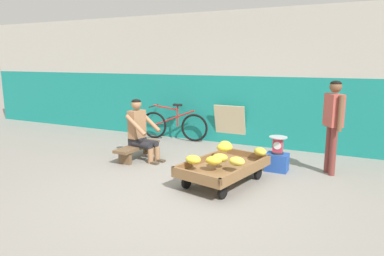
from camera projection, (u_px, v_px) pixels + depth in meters
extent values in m
plane|color=gray|center=(179.00, 194.00, 4.88)|extent=(80.00, 80.00, 0.00)
cube|color=#19847A|center=(250.00, 110.00, 7.65)|extent=(16.00, 0.30, 1.51)
cube|color=#B7B2A8|center=(252.00, 43.00, 7.37)|extent=(16.00, 0.30, 1.38)
cube|color=brown|center=(224.00, 169.00, 5.24)|extent=(1.13, 1.59, 0.05)
cube|color=brown|center=(203.00, 159.00, 5.47)|extent=(0.35, 1.42, 0.10)
cube|color=brown|center=(247.00, 169.00, 4.98)|extent=(0.35, 1.42, 0.10)
cube|color=brown|center=(247.00, 154.00, 5.77)|extent=(0.83, 0.22, 0.10)
cube|color=brown|center=(195.00, 176.00, 4.69)|extent=(0.83, 0.22, 0.10)
cylinder|color=black|center=(224.00, 166.00, 5.85)|extent=(0.09, 0.19, 0.18)
cylinder|color=black|center=(258.00, 174.00, 5.47)|extent=(0.09, 0.19, 0.18)
cylinder|color=black|center=(187.00, 182.00, 5.07)|extent=(0.09, 0.19, 0.18)
cylinder|color=black|center=(223.00, 192.00, 4.69)|extent=(0.09, 0.19, 0.18)
ellipsoid|color=yellow|center=(237.00, 161.00, 4.96)|extent=(0.26, 0.21, 0.13)
ellipsoid|color=gold|center=(220.00, 158.00, 5.14)|extent=(0.28, 0.23, 0.13)
ellipsoid|color=gold|center=(260.00, 152.00, 5.49)|extent=(0.30, 0.30, 0.13)
ellipsoid|color=yellow|center=(193.00, 160.00, 5.04)|extent=(0.26, 0.21, 0.13)
ellipsoid|color=gold|center=(214.00, 160.00, 5.00)|extent=(0.27, 0.22, 0.13)
ellipsoid|color=gold|center=(225.00, 145.00, 5.35)|extent=(0.30, 0.29, 0.13)
ellipsoid|color=gold|center=(225.00, 147.00, 5.25)|extent=(0.29, 0.25, 0.13)
cube|color=brown|center=(138.00, 146.00, 6.57)|extent=(0.32, 1.11, 0.05)
cube|color=brown|center=(149.00, 149.00, 6.93)|extent=(0.24, 0.08, 0.22)
cube|color=brown|center=(125.00, 158.00, 6.26)|extent=(0.24, 0.08, 0.22)
cylinder|color=#9E704C|center=(157.00, 154.00, 6.44)|extent=(0.10, 0.10, 0.27)
cube|color=#4C3D2D|center=(160.00, 160.00, 6.43)|extent=(0.23, 0.12, 0.04)
cylinder|color=#232328|center=(149.00, 143.00, 6.52)|extent=(0.41, 0.19, 0.13)
cylinder|color=#9E704C|center=(151.00, 156.00, 6.29)|extent=(0.10, 0.10, 0.27)
cube|color=#4C3D2D|center=(153.00, 163.00, 6.28)|extent=(0.23, 0.12, 0.04)
cylinder|color=#232328|center=(142.00, 145.00, 6.37)|extent=(0.41, 0.19, 0.13)
cube|color=#232328|center=(137.00, 141.00, 6.55)|extent=(0.26, 0.31, 0.14)
cube|color=#9E704C|center=(137.00, 124.00, 6.49)|extent=(0.22, 0.34, 0.52)
cylinder|color=#9E704C|center=(150.00, 122.00, 6.55)|extent=(0.48, 0.14, 0.36)
cylinder|color=#9E704C|center=(136.00, 125.00, 6.23)|extent=(0.48, 0.14, 0.36)
sphere|color=#9E704C|center=(136.00, 104.00, 6.41)|extent=(0.19, 0.19, 0.19)
ellipsoid|color=black|center=(136.00, 101.00, 6.40)|extent=(0.17, 0.17, 0.09)
cube|color=#234CA8|center=(277.00, 162.00, 5.87)|extent=(0.36, 0.28, 0.30)
cylinder|color=#28282D|center=(277.00, 153.00, 5.83)|extent=(0.20, 0.20, 0.03)
cube|color=#C6384C|center=(278.00, 145.00, 5.81)|extent=(0.16, 0.10, 0.24)
cylinder|color=white|center=(277.00, 146.00, 5.76)|extent=(0.13, 0.01, 0.13)
cylinder|color=#B2B5BA|center=(278.00, 137.00, 5.78)|extent=(0.30, 0.30, 0.01)
torus|color=black|center=(154.00, 125.00, 8.29)|extent=(0.64, 0.12, 0.64)
torus|color=black|center=(194.00, 128.00, 7.96)|extent=(0.64, 0.12, 0.64)
cylinder|color=#AD231E|center=(174.00, 118.00, 8.09)|extent=(1.03, 0.15, 0.43)
cylinder|color=#AD231E|center=(178.00, 117.00, 8.05)|extent=(0.04, 0.04, 0.48)
cylinder|color=#AD231E|center=(166.00, 107.00, 8.11)|extent=(0.61, 0.11, 0.12)
cube|color=black|center=(178.00, 105.00, 8.00)|extent=(0.21, 0.12, 0.05)
cylinder|color=black|center=(154.00, 106.00, 8.20)|extent=(0.08, 0.48, 0.03)
cube|color=#C6B289|center=(230.00, 125.00, 7.71)|extent=(0.70, 0.24, 0.88)
cylinder|color=brown|center=(333.00, 151.00, 5.59)|extent=(0.10, 0.10, 0.80)
cylinder|color=brown|center=(328.00, 149.00, 5.75)|extent=(0.10, 0.10, 0.80)
cube|color=#B24C42|center=(334.00, 110.00, 5.54)|extent=(0.34, 0.38, 0.52)
cylinder|color=brown|center=(340.00, 113.00, 5.34)|extent=(0.07, 0.07, 0.56)
cylinder|color=brown|center=(328.00, 110.00, 5.75)|extent=(0.07, 0.07, 0.56)
sphere|color=brown|center=(336.00, 87.00, 5.47)|extent=(0.19, 0.19, 0.19)
ellipsoid|color=black|center=(336.00, 83.00, 5.46)|extent=(0.17, 0.17, 0.09)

